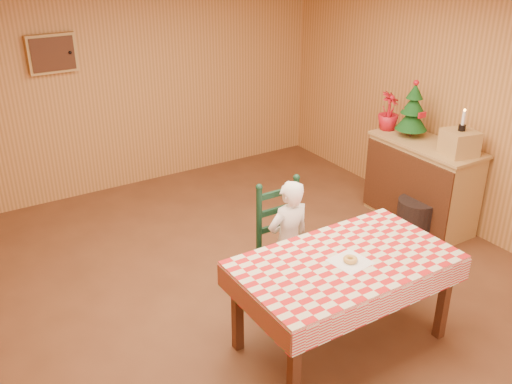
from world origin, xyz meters
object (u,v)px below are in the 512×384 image
Objects in this scene: shelf_unit at (421,183)px; crate at (460,143)px; ladder_chair at (284,244)px; christmas_tree at (413,111)px; storage_bin at (416,218)px; dining_table at (345,268)px; seated_child at (288,241)px.

shelf_unit is 0.71m from crate.
ladder_chair is 0.87× the size of shelf_unit.
christmas_tree is 1.14m from storage_bin.
ladder_chair is 1.74× the size of christmas_tree.
ladder_chair is 1.82m from storage_bin.
shelf_unit is at bearing 9.56° from ladder_chair.
dining_table is at bearing -146.16° from christmas_tree.
seated_child is at bearing -90.00° from ladder_chair.
seated_child reaches higher than ladder_chair.
christmas_tree reaches higher than shelf_unit.
christmas_tree is (2.06, 0.60, 0.71)m from ladder_chair.
storage_bin is (-0.26, -0.21, -0.26)m from shelf_unit.
storage_bin is at bearing -140.92° from shelf_unit.
seated_child is 2.12m from crate.
dining_table is 0.74m from seated_child.
crate is at bearing 19.56° from dining_table.
ladder_chair is 2.26m from christmas_tree.
christmas_tree is (-0.00, 0.65, 0.16)m from crate.
shelf_unit is at bearing 39.08° from storage_bin.
christmas_tree reaches higher than ladder_chair.
dining_table is 0.81m from ladder_chair.
christmas_tree is at bearing 59.77° from storage_bin.
storage_bin is at bearing 27.20° from dining_table.
ladder_chair is 2.08m from shelf_unit.
christmas_tree is at bearing 90.00° from crate.
seated_child is 2.10m from shelf_unit.
crate is at bearing -35.13° from storage_bin.
seated_child is 2.26m from christmas_tree.
christmas_tree is at bearing -162.44° from seated_child.
christmas_tree is at bearing 33.84° from dining_table.
seated_child is at bearing -179.92° from crate.
shelf_unit is (2.05, 0.40, -0.10)m from seated_child.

